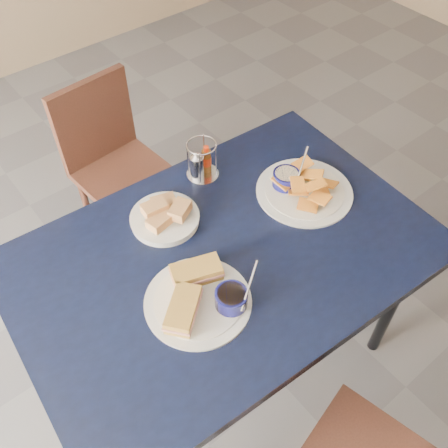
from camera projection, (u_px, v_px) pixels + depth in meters
ground at (234, 330)px, 2.16m from camera, size 6.00×6.00×0.00m
dining_table at (225, 265)px, 1.54m from camera, size 1.29×0.90×0.75m
chair_far at (112, 154)px, 2.23m from camera, size 0.40×0.38×0.79m
sandwich_plate at (200, 296)px, 1.36m from camera, size 0.31×0.30×0.12m
plantain_plate at (300, 187)px, 1.64m from camera, size 0.32×0.32×0.12m
bread_basket at (165, 216)px, 1.55m from camera, size 0.21×0.21×0.07m
condiment_caddy at (201, 163)px, 1.67m from camera, size 0.11×0.11×0.14m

